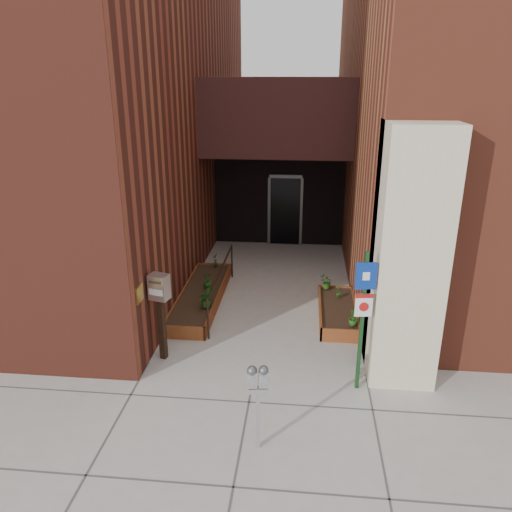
# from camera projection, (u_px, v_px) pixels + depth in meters

# --- Properties ---
(ground) EXTENTS (80.00, 80.00, 0.00)m
(ground) POSITION_uv_depth(u_px,v_px,m) (255.00, 369.00, 9.12)
(ground) COLOR #9E9991
(ground) RESTS_ON ground
(architecture) EXTENTS (20.00, 14.60, 10.00)m
(architecture) POSITION_uv_depth(u_px,v_px,m) (274.00, 77.00, 13.87)
(architecture) COLOR maroon
(architecture) RESTS_ON ground
(planter_left) EXTENTS (0.90, 3.60, 0.30)m
(planter_left) POSITION_uv_depth(u_px,v_px,m) (201.00, 297.00, 11.74)
(planter_left) COLOR maroon
(planter_left) RESTS_ON ground
(planter_right) EXTENTS (0.80, 2.20, 0.30)m
(planter_right) POSITION_uv_depth(u_px,v_px,m) (337.00, 312.00, 10.98)
(planter_right) COLOR maroon
(planter_right) RESTS_ON ground
(handrail) EXTENTS (0.04, 3.34, 0.90)m
(handrail) POSITION_uv_depth(u_px,v_px,m) (221.00, 274.00, 11.44)
(handrail) COLOR black
(handrail) RESTS_ON ground
(parking_meter) EXTENTS (0.31, 0.16, 1.35)m
(parking_meter) POSITION_uv_depth(u_px,v_px,m) (258.00, 385.00, 6.85)
(parking_meter) COLOR #A4A4A6
(parking_meter) RESTS_ON ground
(sign_post) EXTENTS (0.34, 0.10, 2.48)m
(sign_post) POSITION_uv_depth(u_px,v_px,m) (363.00, 308.00, 8.03)
(sign_post) COLOR #163E1B
(sign_post) RESTS_ON ground
(payment_dropbox) EXTENTS (0.39, 0.33, 1.70)m
(payment_dropbox) POSITION_uv_depth(u_px,v_px,m) (160.00, 299.00, 9.05)
(payment_dropbox) COLOR black
(payment_dropbox) RESTS_ON ground
(shrub_left_a) EXTENTS (0.46, 0.46, 0.40)m
(shrub_left_a) POSITION_uv_depth(u_px,v_px,m) (206.00, 298.00, 10.81)
(shrub_left_a) COLOR #214F16
(shrub_left_a) RESTS_ON planter_left
(shrub_left_b) EXTENTS (0.24, 0.24, 0.36)m
(shrub_left_b) POSITION_uv_depth(u_px,v_px,m) (208.00, 296.00, 10.97)
(shrub_left_b) COLOR #1E5317
(shrub_left_b) RESTS_ON planter_left
(shrub_left_c) EXTENTS (0.27, 0.27, 0.35)m
(shrub_left_c) POSITION_uv_depth(u_px,v_px,m) (207.00, 280.00, 11.81)
(shrub_left_c) COLOR #1D5217
(shrub_left_c) RESTS_ON planter_left
(shrub_left_d) EXTENTS (0.21, 0.21, 0.35)m
(shrub_left_d) POSITION_uv_depth(u_px,v_px,m) (215.00, 260.00, 13.10)
(shrub_left_d) COLOR #225017
(shrub_left_d) RESTS_ON planter_left
(shrub_right_a) EXTENTS (0.24, 0.24, 0.33)m
(shrub_right_a) POSITION_uv_depth(u_px,v_px,m) (353.00, 318.00, 10.00)
(shrub_right_a) COLOR #225518
(shrub_right_a) RESTS_ON planter_right
(shrub_right_b) EXTENTS (0.21, 0.21, 0.30)m
(shrub_right_b) POSITION_uv_depth(u_px,v_px,m) (339.00, 291.00, 11.29)
(shrub_right_b) COLOR #26601B
(shrub_right_b) RESTS_ON planter_right
(shrub_right_c) EXTENTS (0.41, 0.41, 0.33)m
(shrub_right_c) POSITION_uv_depth(u_px,v_px,m) (327.00, 282.00, 11.73)
(shrub_right_c) COLOR #255016
(shrub_right_c) RESTS_ON planter_right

